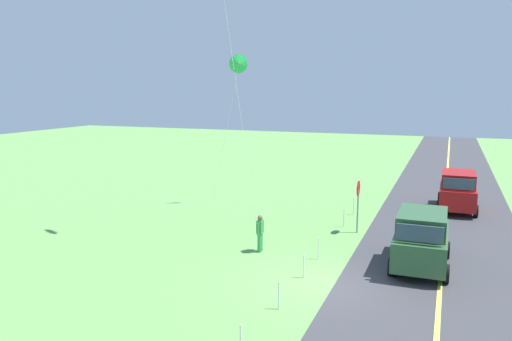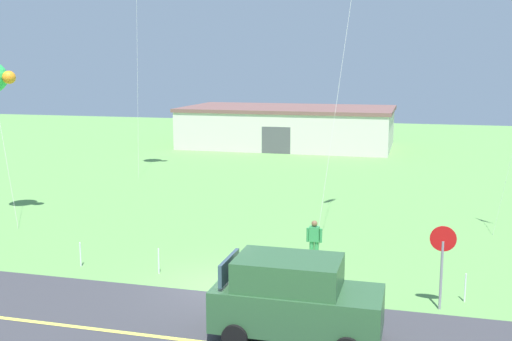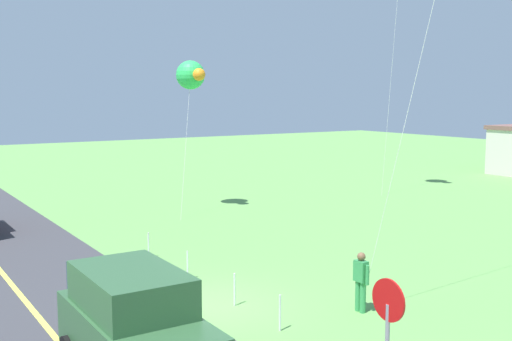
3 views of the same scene
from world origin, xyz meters
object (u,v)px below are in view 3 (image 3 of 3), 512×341
kite_yellow_high (191,75)px  person_adult_near (361,280)px  car_suv_foreground (135,325)px  stop_sign (388,321)px

kite_yellow_high → person_adult_near: bearing=-10.7°
car_suv_foreground → kite_yellow_high: (-16.01, 9.39, 5.47)m
car_suv_foreground → kite_yellow_high: size_ratio=0.60×
stop_sign → kite_yellow_high: size_ratio=0.35×
person_adult_near → kite_yellow_high: bearing=161.5°
stop_sign → kite_yellow_high: kite_yellow_high is taller
person_adult_near → kite_yellow_high: (-15.45, 2.91, 5.76)m
car_suv_foreground → person_adult_near: (-0.56, 6.48, -0.29)m
stop_sign → person_adult_near: size_ratio=1.60×
stop_sign → kite_yellow_high: bearing=162.5°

